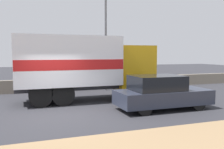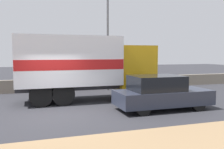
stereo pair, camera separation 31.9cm
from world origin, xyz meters
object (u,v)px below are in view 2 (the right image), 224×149
Objects in this scene: pedestrian at (154,76)px; car_hatchback at (161,93)px; street_lamp at (108,27)px; box_truck at (83,64)px.

car_hatchback is at bearing -115.12° from pedestrian.
street_lamp is at bearing 93.92° from car_hatchback.
street_lamp is 4.02× the size of pedestrian.
pedestrian is (3.15, -0.68, -3.29)m from street_lamp.
car_hatchback is at bearing -48.61° from box_truck.
street_lamp is 7.35m from car_hatchback.
car_hatchback is (0.44, -6.46, -3.49)m from street_lamp.
box_truck is 1.69× the size of car_hatchback.
street_lamp is at bearing 167.73° from pedestrian.
street_lamp is 1.03× the size of box_truck.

